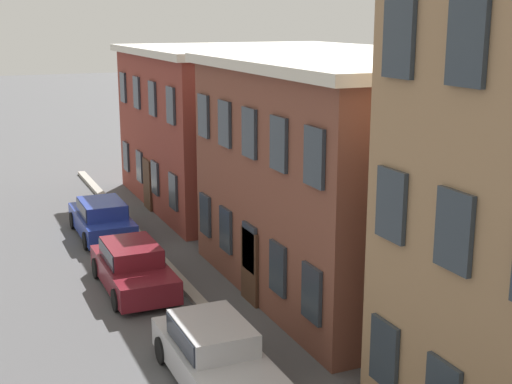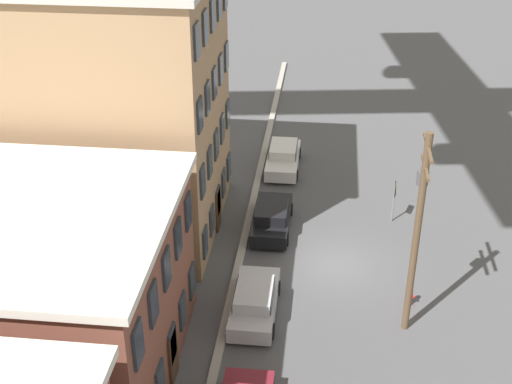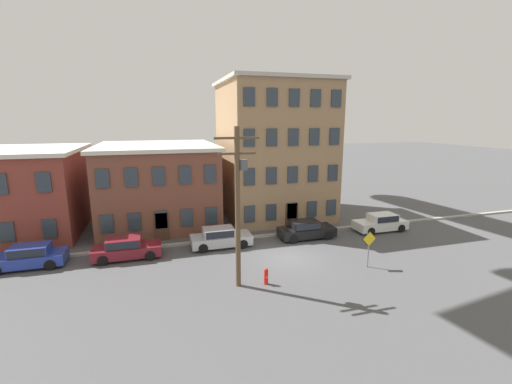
{
  "view_description": "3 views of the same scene",
  "coord_description": "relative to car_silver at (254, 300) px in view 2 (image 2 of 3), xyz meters",
  "views": [
    {
      "loc": [
        9.99,
        -1.68,
        8.15
      ],
      "look_at": [
        -1.85,
        3.43,
        5.0
      ],
      "focal_mm": 50.0,
      "sensor_mm": 36.0,
      "label": 1
    },
    {
      "loc": [
        -27.69,
        0.7,
        19.29
      ],
      "look_at": [
        -1.97,
        3.53,
        4.77
      ],
      "focal_mm": 50.0,
      "sensor_mm": 36.0,
      "label": 2
    },
    {
      "loc": [
        -8.36,
        -20.22,
        9.15
      ],
      "look_at": [
        -0.74,
        5.35,
        3.51
      ],
      "focal_mm": 24.0,
      "sensor_mm": 36.0,
      "label": 3
    }
  ],
  "objects": [
    {
      "name": "caution_sign",
      "position": [
        8.28,
        -6.2,
        0.84
      ],
      "size": [
        1.0,
        0.08,
        2.38
      ],
      "color": "slate",
      "rests_on": "ground_plane"
    },
    {
      "name": "apartment_far",
      "position": [
        6.71,
        7.4,
        5.63
      ],
      "size": [
        9.87,
        10.05,
        12.74
      ],
      "color": "#9E7A56",
      "rests_on": "ground_plane"
    },
    {
      "name": "ground_plane",
      "position": [
        4.07,
        -3.36,
        -0.75
      ],
      "size": [
        200.0,
        200.0,
        0.0
      ],
      "primitive_type": "plane",
      "color": "#4C4C4F"
    },
    {
      "name": "kerb_strip",
      "position": [
        4.07,
        1.14,
        -0.67
      ],
      "size": [
        56.0,
        0.36,
        0.16
      ],
      "primitive_type": "cube",
      "color": "#9E998E",
      "rests_on": "ground_plane"
    },
    {
      "name": "utility_pole",
      "position": [
        -0.11,
        -6.27,
        4.22
      ],
      "size": [
        2.4,
        0.44,
        8.84
      ],
      "color": "brown",
      "rests_on": "ground_plane"
    },
    {
      "name": "car_silver",
      "position": [
        0.0,
        0.0,
        0.0
      ],
      "size": [
        4.4,
        1.92,
        1.43
      ],
      "color": "#B7B7BC",
      "rests_on": "ground_plane"
    },
    {
      "name": "fire_hydrant",
      "position": [
        1.39,
        -6.55,
        -0.27
      ],
      "size": [
        0.24,
        0.34,
        0.96
      ],
      "color": "red",
      "rests_on": "ground_plane"
    },
    {
      "name": "car_white",
      "position": [
        13.65,
        -0.16,
        0.0
      ],
      "size": [
        4.4,
        1.92,
        1.43
      ],
      "color": "silver",
      "rests_on": "ground_plane"
    },
    {
      "name": "car_black",
      "position": [
        6.8,
        -0.11,
        0.0
      ],
      "size": [
        4.4,
        1.92,
        1.43
      ],
      "color": "black",
      "rests_on": "ground_plane"
    },
    {
      "name": "apartment_midblock",
      "position": [
        -4.06,
        8.38,
        2.77
      ],
      "size": [
        10.16,
        12.02,
        7.02
      ],
      "color": "brown",
      "rests_on": "ground_plane"
    }
  ]
}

